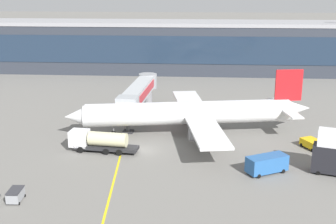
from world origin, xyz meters
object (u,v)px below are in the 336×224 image
main_airliner (190,113)px  baggage_cart_1 (16,195)px  fuel_tanker (99,141)px  lavatory_truck (266,163)px  pushback_tug (312,143)px

main_airliner → baggage_cart_1: (-20.52, -26.66, -3.09)m
fuel_tanker → lavatory_truck: fuel_tanker is taller
lavatory_truck → baggage_cart_1: 33.16m
main_airliner → pushback_tug: size_ratio=9.68×
pushback_tug → baggage_cart_1: (-40.18, -20.87, -0.07)m
pushback_tug → lavatory_truck: bearing=-130.3°
fuel_tanker → pushback_tug: 33.88m
baggage_cart_1 → pushback_tug: bearing=27.5°
lavatory_truck → fuel_tanker: bearing=165.1°
pushback_tug → baggage_cart_1: bearing=-152.5°
main_airliner → baggage_cart_1: main_airliner is taller
main_airliner → lavatory_truck: main_airliner is taller
pushback_tug → lavatory_truck: 13.54m
fuel_tanker → baggage_cart_1: bearing=-110.7°
main_airliner → lavatory_truck: bearing=-55.9°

